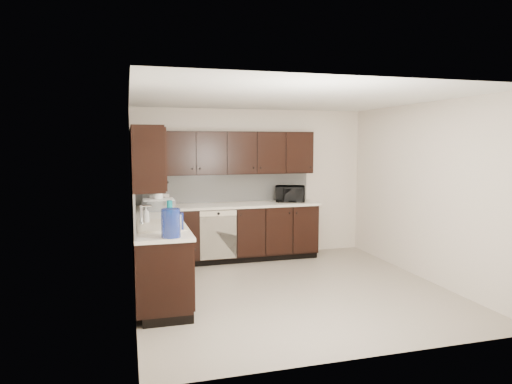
% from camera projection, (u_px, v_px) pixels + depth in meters
% --- Properties ---
extents(floor, '(4.00, 4.00, 0.00)m').
position_uv_depth(floor, '(291.00, 290.00, 6.04)').
color(floor, '#A19686').
rests_on(floor, ground).
extents(ceiling, '(4.00, 4.00, 0.00)m').
position_uv_depth(ceiling, '(293.00, 98.00, 5.77)').
color(ceiling, white).
rests_on(ceiling, wall_back).
extents(wall_back, '(4.00, 0.02, 2.50)m').
position_uv_depth(wall_back, '(252.00, 183.00, 7.82)').
color(wall_back, beige).
rests_on(wall_back, floor).
extents(wall_left, '(0.02, 4.00, 2.50)m').
position_uv_depth(wall_left, '(132.00, 201.00, 5.37)').
color(wall_left, beige).
rests_on(wall_left, floor).
extents(wall_right, '(0.02, 4.00, 2.50)m').
position_uv_depth(wall_right, '(425.00, 192.00, 6.45)').
color(wall_right, beige).
rests_on(wall_right, floor).
extents(wall_front, '(4.00, 0.02, 2.50)m').
position_uv_depth(wall_front, '(371.00, 222.00, 3.99)').
color(wall_front, beige).
rests_on(wall_front, floor).
extents(lower_cabinets, '(3.00, 2.80, 0.90)m').
position_uv_depth(lower_cabinets, '(202.00, 246.00, 6.79)').
color(lower_cabinets, black).
rests_on(lower_cabinets, floor).
extents(countertop, '(3.03, 2.83, 0.04)m').
position_uv_depth(countertop, '(202.00, 212.00, 6.73)').
color(countertop, silver).
rests_on(countertop, lower_cabinets).
extents(backsplash, '(3.00, 2.80, 0.48)m').
position_uv_depth(backsplash, '(185.00, 193.00, 6.85)').
color(backsplash, '#ACABA7').
rests_on(backsplash, countertop).
extents(upper_cabinets, '(3.00, 2.80, 0.70)m').
position_uv_depth(upper_cabinets, '(193.00, 154.00, 6.71)').
color(upper_cabinets, black).
rests_on(upper_cabinets, wall_back).
extents(dishwasher, '(0.58, 0.04, 0.78)m').
position_uv_depth(dishwasher, '(218.00, 232.00, 7.14)').
color(dishwasher, beige).
rests_on(dishwasher, lower_cabinets).
extents(sink, '(0.54, 0.82, 0.42)m').
position_uv_depth(sink, '(161.00, 231.00, 5.48)').
color(sink, beige).
rests_on(sink, countertop).
extents(microwave, '(0.57, 0.47, 0.27)m').
position_uv_depth(microwave, '(290.00, 194.00, 7.73)').
color(microwave, black).
rests_on(microwave, countertop).
extents(soap_bottle_a, '(0.12, 0.12, 0.20)m').
position_uv_depth(soap_bottle_a, '(178.00, 218.00, 5.47)').
color(soap_bottle_a, gray).
rests_on(soap_bottle_a, countertop).
extents(soap_bottle_b, '(0.09, 0.09, 0.21)m').
position_uv_depth(soap_bottle_b, '(146.00, 215.00, 5.64)').
color(soap_bottle_b, gray).
rests_on(soap_bottle_b, countertop).
extents(toaster_oven, '(0.40, 0.35, 0.21)m').
position_uv_depth(toaster_oven, '(156.00, 200.00, 7.08)').
color(toaster_oven, '#BCBCBE').
rests_on(toaster_oven, countertop).
extents(storage_bin, '(0.48, 0.39, 0.16)m').
position_uv_depth(storage_bin, '(159.00, 205.00, 6.74)').
color(storage_bin, white).
rests_on(storage_bin, countertop).
extents(blue_pitcher, '(0.22, 0.22, 0.30)m').
position_uv_depth(blue_pitcher, '(171.00, 223.00, 4.82)').
color(blue_pitcher, navy).
rests_on(blue_pitcher, countertop).
extents(teal_tumbler, '(0.09, 0.09, 0.18)m').
position_uv_depth(teal_tumbler, '(170.00, 207.00, 6.50)').
color(teal_tumbler, '#0E8C9A').
rests_on(teal_tumbler, countertop).
extents(paper_towel_roll, '(0.15, 0.15, 0.29)m').
position_uv_depth(paper_towel_roll, '(158.00, 200.00, 6.78)').
color(paper_towel_roll, white).
rests_on(paper_towel_roll, countertop).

